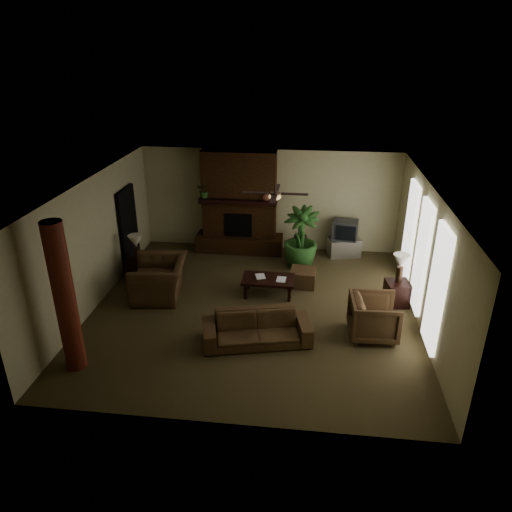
# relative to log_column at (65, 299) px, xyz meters

# --- Properties ---
(room_shell) EXTENTS (7.00, 7.00, 7.00)m
(room_shell) POSITION_rel_log_column_xyz_m (2.95, 2.40, 0.00)
(room_shell) COLOR #4C4026
(room_shell) RESTS_ON ground
(fireplace) EXTENTS (2.40, 0.70, 2.80)m
(fireplace) POSITION_rel_log_column_xyz_m (2.15, 5.62, -0.24)
(fireplace) COLOR #472812
(fireplace) RESTS_ON ground
(windows) EXTENTS (0.08, 3.65, 2.35)m
(windows) POSITION_rel_log_column_xyz_m (6.40, 2.60, -0.05)
(windows) COLOR white
(windows) RESTS_ON ground
(log_column) EXTENTS (0.36, 0.36, 2.80)m
(log_column) POSITION_rel_log_column_xyz_m (0.00, 0.00, 0.00)
(log_column) COLOR maroon
(log_column) RESTS_ON ground
(doorway) EXTENTS (0.10, 1.00, 2.10)m
(doorway) POSITION_rel_log_column_xyz_m (-0.49, 4.20, -0.35)
(doorway) COLOR black
(doorway) RESTS_ON ground
(ceiling_fan) EXTENTS (1.35, 1.35, 0.37)m
(ceiling_fan) POSITION_rel_log_column_xyz_m (3.35, 2.70, 1.13)
(ceiling_fan) COLOR #322216
(ceiling_fan) RESTS_ON ceiling
(sofa) EXTENTS (2.18, 1.08, 0.82)m
(sofa) POSITION_rel_log_column_xyz_m (3.17, 1.14, -0.99)
(sofa) COLOR #4C3620
(sofa) RESTS_ON ground
(armchair_left) EXTENTS (1.04, 1.45, 1.18)m
(armchair_left) POSITION_rel_log_column_xyz_m (0.73, 2.74, -0.81)
(armchair_left) COLOR #4C3620
(armchair_left) RESTS_ON ground
(armchair_right) EXTENTS (0.90, 0.95, 0.95)m
(armchair_right) POSITION_rel_log_column_xyz_m (5.44, 1.63, -0.93)
(armchair_right) COLOR #4C3620
(armchair_right) RESTS_ON ground
(coffee_table) EXTENTS (1.20, 0.70, 0.43)m
(coffee_table) POSITION_rel_log_column_xyz_m (3.20, 3.07, -1.03)
(coffee_table) COLOR black
(coffee_table) RESTS_ON ground
(ottoman) EXTENTS (0.64, 0.64, 0.40)m
(ottoman) POSITION_rel_log_column_xyz_m (3.99, 3.67, -1.20)
(ottoman) COLOR #4C3620
(ottoman) RESTS_ON ground
(tv_stand) EXTENTS (0.94, 0.69, 0.50)m
(tv_stand) POSITION_rel_log_column_xyz_m (5.06, 5.55, -1.15)
(tv_stand) COLOR silver
(tv_stand) RESTS_ON ground
(tv) EXTENTS (0.72, 0.62, 0.52)m
(tv) POSITION_rel_log_column_xyz_m (5.05, 5.54, -0.64)
(tv) COLOR #333336
(tv) RESTS_ON tv_stand
(floor_vase) EXTENTS (0.34, 0.34, 0.77)m
(floor_vase) POSITION_rel_log_column_xyz_m (3.86, 5.15, -0.97)
(floor_vase) COLOR black
(floor_vase) RESTS_ON ground
(floor_plant) EXTENTS (1.19, 1.75, 0.90)m
(floor_plant) POSITION_rel_log_column_xyz_m (3.88, 4.71, -0.95)
(floor_plant) COLOR #295421
(floor_plant) RESTS_ON ground
(side_table_left) EXTENTS (0.65, 0.65, 0.55)m
(side_table_left) POSITION_rel_log_column_xyz_m (-0.03, 3.46, -1.12)
(side_table_left) COLOR black
(side_table_left) RESTS_ON ground
(lamp_left) EXTENTS (0.41, 0.41, 0.65)m
(lamp_left) POSITION_rel_log_column_xyz_m (-0.02, 3.43, -0.40)
(lamp_left) COLOR #322216
(lamp_left) RESTS_ON side_table_left
(side_table_right) EXTENTS (0.57, 0.57, 0.55)m
(side_table_right) POSITION_rel_log_column_xyz_m (6.10, 2.98, -1.12)
(side_table_right) COLOR black
(side_table_right) RESTS_ON ground
(lamp_right) EXTENTS (0.42, 0.42, 0.65)m
(lamp_right) POSITION_rel_log_column_xyz_m (6.10, 3.02, -0.40)
(lamp_right) COLOR #322216
(lamp_right) RESTS_ON side_table_right
(mantel_plant) EXTENTS (0.46, 0.49, 0.33)m
(mantel_plant) POSITION_rel_log_column_xyz_m (1.25, 5.42, 0.32)
(mantel_plant) COLOR #295421
(mantel_plant) RESTS_ON fireplace
(mantel_vase) EXTENTS (0.23, 0.24, 0.22)m
(mantel_vase) POSITION_rel_log_column_xyz_m (2.91, 5.37, 0.27)
(mantel_vase) COLOR brown
(mantel_vase) RESTS_ON fireplace
(book_a) EXTENTS (0.21, 0.09, 0.29)m
(book_a) POSITION_rel_log_column_xyz_m (2.91, 3.08, -0.83)
(book_a) COLOR #999999
(book_a) RESTS_ON coffee_table
(book_b) EXTENTS (0.21, 0.03, 0.29)m
(book_b) POSITION_rel_log_column_xyz_m (3.40, 3.03, -0.82)
(book_b) COLOR #999999
(book_b) RESTS_ON coffee_table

